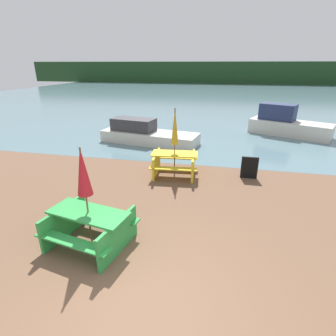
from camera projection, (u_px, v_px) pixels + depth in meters
ground_plane at (145, 317)px, 4.06m from camera, size 60.00×60.00×0.00m
water at (217, 95)px, 32.85m from camera, size 60.00×50.00×0.00m
far_treeline at (221, 73)px, 50.28m from camera, size 80.00×1.60×4.00m
picnic_table_green at (90, 225)px, 5.56m from camera, size 1.92×1.68×0.79m
picnic_table_yellow at (175, 162)px, 9.11m from camera, size 1.68×1.50×0.80m
umbrella_crimson at (83, 172)px, 5.11m from camera, size 0.31×0.31×2.20m
umbrella_gold at (175, 127)px, 8.65m from camera, size 0.25×0.25×2.33m
boat at (146, 134)px, 12.89m from camera, size 4.95×2.27×1.15m
boat_second at (286, 124)px, 14.27m from camera, size 4.32×3.01×1.62m
signboard at (249, 168)px, 8.86m from camera, size 0.55×0.08×0.75m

